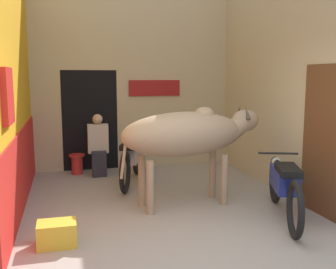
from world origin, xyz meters
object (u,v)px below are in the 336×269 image
plastic_stool (77,163)px  crate (57,234)px  shopkeeper_seated (98,144)px  motorcycle_near (284,185)px  cow (189,134)px  motorcycle_far (132,158)px

plastic_stool → crate: plastic_stool is taller
shopkeeper_seated → crate: bearing=-103.2°
motorcycle_near → crate: bearing=-177.3°
cow → motorcycle_far: (-0.63, 1.43, -0.62)m
cow → motorcycle_near: size_ratio=1.15×
motorcycle_far → motorcycle_near: bearing=-53.2°
motorcycle_far → plastic_stool: bearing=135.7°
motorcycle_near → shopkeeper_seated: shopkeeper_seated is taller
cow → motorcycle_near: cow is taller
motorcycle_far → plastic_stool: 1.34m
plastic_stool → motorcycle_near: bearing=-50.4°
cow → crate: (-1.91, -1.01, -0.94)m
shopkeeper_seated → cow: bearing=-61.4°
crate → motorcycle_far: bearing=62.5°
motorcycle_near → crate: size_ratio=4.51×
plastic_stool → crate: 3.39m
motorcycle_near → shopkeeper_seated: (-2.26, 3.01, 0.16)m
motorcycle_near → shopkeeper_seated: 3.77m
motorcycle_far → crate: size_ratio=4.32×
motorcycle_far → shopkeeper_seated: shopkeeper_seated is taller
shopkeeper_seated → crate: (-0.74, -3.15, -0.48)m
cow → plastic_stool: cow is taller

